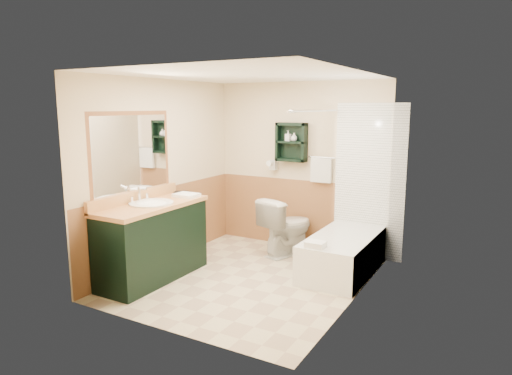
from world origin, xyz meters
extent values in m
plane|color=beige|center=(0.00, 0.00, 0.00)|extent=(3.00, 3.00, 0.00)
cube|color=#FFF2C7|center=(0.00, 1.52, 1.20)|extent=(2.60, 0.04, 2.40)
cube|color=#FFF2C7|center=(-1.32, 0.00, 1.20)|extent=(0.04, 3.00, 2.40)
cube|color=#FFF2C7|center=(1.32, 0.00, 1.20)|extent=(0.04, 3.00, 2.40)
cube|color=white|center=(0.00, 0.00, 2.42)|extent=(2.60, 3.00, 0.04)
cube|color=black|center=(-0.10, 1.41, 1.55)|extent=(0.45, 0.15, 0.55)
cylinder|color=silver|center=(0.53, 0.75, 2.00)|extent=(0.03, 1.60, 0.03)
cube|color=black|center=(-0.99, -0.55, 0.46)|extent=(0.59, 1.46, 0.92)
cube|color=white|center=(0.93, 0.79, 0.24)|extent=(0.71, 1.50, 0.47)
imported|color=white|center=(0.01, 1.07, 0.40)|extent=(0.70, 0.92, 0.80)
cube|color=silver|center=(-0.89, -0.01, 0.94)|extent=(0.29, 0.23, 0.04)
imported|color=black|center=(-1.16, 0.05, 1.04)|extent=(0.16, 0.10, 0.23)
cube|color=silver|center=(0.80, 0.15, 0.51)|extent=(0.21, 0.18, 0.07)
imported|color=white|center=(-0.15, 1.40, 1.60)|extent=(0.09, 0.16, 0.07)
imported|color=white|center=(-0.06, 1.40, 1.61)|extent=(0.11, 0.13, 0.09)
camera|label=1|loc=(2.65, -4.52, 2.05)|focal=32.00mm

